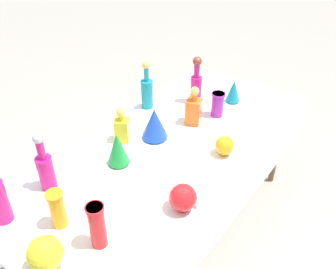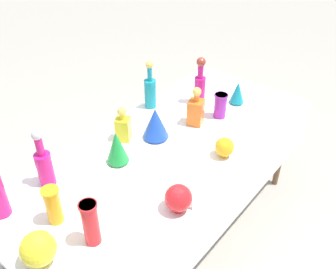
# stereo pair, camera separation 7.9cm
# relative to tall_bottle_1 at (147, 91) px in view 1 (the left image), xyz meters

# --- Properties ---
(ground_plane) EXTENTS (40.00, 40.00, 0.00)m
(ground_plane) POSITION_rel_tall_bottle_1_xyz_m (-0.29, -0.39, -0.89)
(ground_plane) COLOR #A0998C
(display_table) EXTENTS (2.09, 0.92, 0.76)m
(display_table) POSITION_rel_tall_bottle_1_xyz_m (-0.29, -0.42, -0.18)
(display_table) COLOR white
(display_table) RESTS_ON ground
(tall_bottle_1) EXTENTS (0.08, 0.08, 0.34)m
(tall_bottle_1) POSITION_rel_tall_bottle_1_xyz_m (0.00, 0.00, 0.00)
(tall_bottle_1) COLOR teal
(tall_bottle_1) RESTS_ON display_table
(tall_bottle_2) EXTENTS (0.08, 0.08, 0.33)m
(tall_bottle_2) POSITION_rel_tall_bottle_1_xyz_m (-0.91, -0.08, 0.00)
(tall_bottle_2) COLOR #C61972
(tall_bottle_2) RESTS_ON display_table
(tall_bottle_3) EXTENTS (0.08, 0.08, 0.34)m
(tall_bottle_3) POSITION_rel_tall_bottle_1_xyz_m (0.26, -0.23, 0.01)
(tall_bottle_3) COLOR #C61972
(tall_bottle_3) RESTS_ON display_table
(square_decanter_0) EXTENTS (0.11, 0.11, 0.26)m
(square_decanter_0) POSITION_rel_tall_bottle_1_xyz_m (0.02, -0.36, -0.02)
(square_decanter_0) COLOR orange
(square_decanter_0) RESTS_ON display_table
(square_decanter_1) EXTENTS (0.11, 0.11, 0.22)m
(square_decanter_1) POSITION_rel_tall_bottle_1_xyz_m (-0.39, -0.12, -0.04)
(square_decanter_1) COLOR yellow
(square_decanter_1) RESTS_ON display_table
(slender_vase_0) EXTENTS (0.09, 0.09, 0.17)m
(slender_vase_0) POSITION_rel_tall_bottle_1_xyz_m (0.19, -0.44, -0.04)
(slender_vase_0) COLOR purple
(slender_vase_0) RESTS_ON display_table
(slender_vase_1) EXTENTS (0.08, 0.08, 0.23)m
(slender_vase_1) POSITION_rel_tall_bottle_1_xyz_m (-1.02, -0.55, -0.01)
(slender_vase_1) COLOR red
(slender_vase_1) RESTS_ON display_table
(slender_vase_2) EXTENTS (0.08, 0.08, 0.20)m
(slender_vase_2) POSITION_rel_tall_bottle_1_xyz_m (-1.04, -0.32, -0.02)
(slender_vase_2) COLOR orange
(slender_vase_2) RESTS_ON display_table
(fluted_vase_0) EXTENTS (0.10, 0.10, 0.16)m
(fluted_vase_0) POSITION_rel_tall_bottle_1_xyz_m (0.41, -0.44, -0.04)
(fluted_vase_0) COLOR teal
(fluted_vase_0) RESTS_ON display_table
(fluted_vase_1) EXTENTS (0.13, 0.13, 0.20)m
(fluted_vase_1) POSITION_rel_tall_bottle_1_xyz_m (-0.56, -0.24, -0.02)
(fluted_vase_1) COLOR #198C38
(fluted_vase_1) RESTS_ON display_table
(fluted_vase_2) EXTENTS (0.16, 0.16, 0.20)m
(fluted_vase_2) POSITION_rel_tall_bottle_1_xyz_m (-0.25, -0.26, -0.02)
(fluted_vase_2) COLOR blue
(fluted_vase_2) RESTS_ON display_table
(round_bowl_0) EXTENTS (0.11, 0.11, 0.12)m
(round_bowl_0) POSITION_rel_tall_bottle_1_xyz_m (-0.15, -0.68, -0.06)
(round_bowl_0) COLOR orange
(round_bowl_0) RESTS_ON display_table
(round_bowl_1) EXTENTS (0.14, 0.14, 0.14)m
(round_bowl_1) POSITION_rel_tall_bottle_1_xyz_m (-0.63, -0.72, -0.05)
(round_bowl_1) COLOR red
(round_bowl_1) RESTS_ON display_table
(round_bowl_2) EXTENTS (0.15, 0.15, 0.16)m
(round_bowl_2) POSITION_rel_tall_bottle_1_xyz_m (-1.22, -0.46, -0.04)
(round_bowl_2) COLOR yellow
(round_bowl_2) RESTS_ON display_table
(price_tag_left) EXTENTS (0.06, 0.03, 0.04)m
(price_tag_left) POSITION_rel_tall_bottle_1_xyz_m (-0.57, -0.78, -0.11)
(price_tag_left) COLOR white
(price_tag_left) RESTS_ON display_table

